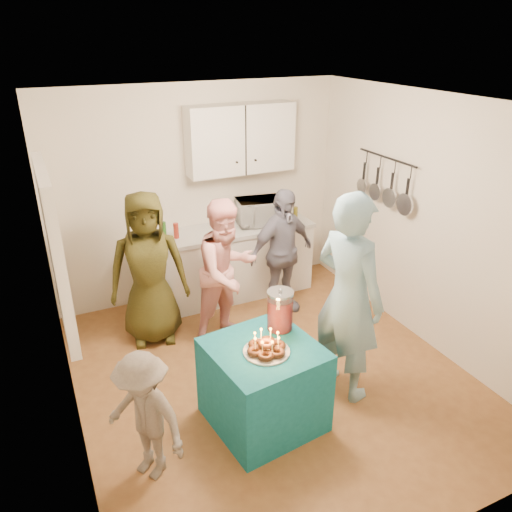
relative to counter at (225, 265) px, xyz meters
name	(u,v)px	position (x,y,z in m)	size (l,w,h in m)	color
floor	(271,374)	(-0.20, -1.70, -0.43)	(4.00, 4.00, 0.00)	brown
ceiling	(275,103)	(-0.20, -1.70, 2.17)	(4.00, 4.00, 0.00)	white
back_wall	(199,194)	(-0.20, 0.30, 0.87)	(3.60, 3.60, 0.00)	silver
left_wall	(57,298)	(-2.00, -1.70, 0.87)	(4.00, 4.00, 0.00)	silver
right_wall	(430,225)	(1.60, -1.70, 0.87)	(4.00, 4.00, 0.00)	silver
window_night	(53,252)	(-1.97, -1.40, 1.12)	(0.04, 1.00, 1.20)	black
counter	(225,265)	(0.00, 0.00, 0.00)	(2.20, 0.58, 0.86)	white
countertop	(224,231)	(0.00, 0.00, 0.46)	(2.24, 0.62, 0.05)	beige
upper_cabinet	(241,139)	(0.30, 0.15, 1.52)	(1.30, 0.30, 0.80)	white
pot_rack	(383,180)	(1.52, -1.00, 1.17)	(0.12, 1.00, 0.60)	black
microwave	(260,211)	(0.49, 0.00, 0.64)	(0.57, 0.39, 0.32)	white
party_table	(263,385)	(-0.54, -2.23, -0.05)	(0.85, 0.85, 0.76)	#116473
donut_cake	(267,343)	(-0.55, -2.30, 0.42)	(0.38, 0.38, 0.18)	#381C0C
punch_jar	(280,311)	(-0.29, -2.03, 0.50)	(0.22, 0.22, 0.34)	#AF0E13
man_birthday	(348,298)	(0.32, -2.15, 0.55)	(0.71, 0.47, 1.95)	#8BB8CB
woman_back_left	(148,269)	(-1.07, -0.55, 0.41)	(0.82, 0.53, 1.68)	brown
woman_back_center	(227,272)	(-0.32, -0.88, 0.37)	(0.78, 0.60, 1.59)	pink
woman_back_right	(282,253)	(0.47, -0.62, 0.33)	(0.89, 0.37, 1.52)	black
child_near_left	(145,417)	(-1.57, -2.37, 0.11)	(0.70, 0.40, 1.08)	#655A51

